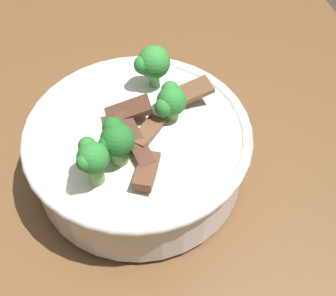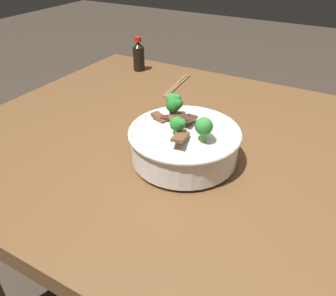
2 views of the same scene
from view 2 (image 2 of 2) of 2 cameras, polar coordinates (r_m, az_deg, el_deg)
dining_table at (r=0.91m, az=9.11°, el=-5.76°), size 1.41×0.97×0.76m
rice_bowl at (r=0.77m, az=2.81°, el=1.42°), size 0.26×0.26×0.14m
chopsticks_pair at (r=1.19m, az=1.56°, el=10.66°), size 0.04×0.22×0.01m
soy_sauce_bottle at (r=1.33m, az=-5.02°, el=15.36°), size 0.04×0.04×0.13m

